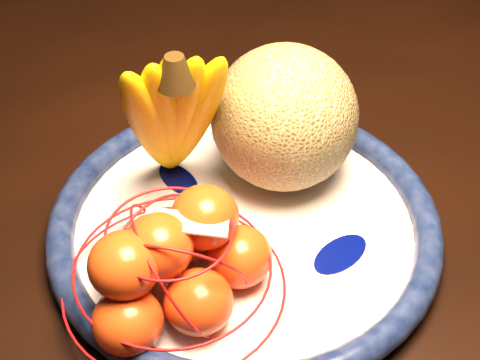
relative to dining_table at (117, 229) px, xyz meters
name	(u,v)px	position (x,y,z in m)	size (l,w,h in m)	color
dining_table	(117,229)	(0.00, 0.00, 0.00)	(1.59, 1.03, 0.76)	black
fruit_bowl	(244,226)	(0.10, -0.14, 0.10)	(0.40, 0.40, 0.03)	white
cantaloupe	(284,118)	(0.17, -0.09, 0.17)	(0.15, 0.15, 0.15)	olive
banana_bunch	(171,112)	(0.06, -0.06, 0.20)	(0.13, 0.13, 0.21)	yellow
mandarin_bag	(173,263)	(0.00, -0.19, 0.14)	(0.21, 0.21, 0.13)	#FF5516
price_tag	(187,222)	(0.02, -0.19, 0.18)	(0.07, 0.03, 0.00)	white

